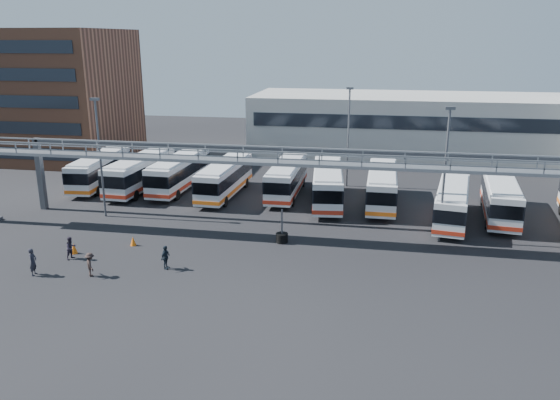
% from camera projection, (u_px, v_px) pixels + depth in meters
% --- Properties ---
extents(ground, '(140.00, 140.00, 0.00)m').
position_uv_depth(ground, '(267.00, 265.00, 37.22)').
color(ground, black).
rests_on(ground, ground).
extents(gantry, '(51.40, 5.15, 7.10)m').
position_uv_depth(gantry, '(282.00, 168.00, 41.20)').
color(gantry, gray).
rests_on(gantry, ground).
extents(apartment_building, '(18.00, 15.00, 16.00)m').
position_uv_depth(apartment_building, '(52.00, 95.00, 69.10)').
color(apartment_building, brown).
rests_on(apartment_building, ground).
extents(warehouse, '(42.00, 14.00, 8.00)m').
position_uv_depth(warehouse, '(418.00, 127.00, 69.86)').
color(warehouse, '#9E9E99').
rests_on(warehouse, ground).
extents(light_pole_left, '(0.70, 0.35, 10.21)m').
position_uv_depth(light_pole_left, '(100.00, 152.00, 45.90)').
color(light_pole_left, '#4C4F54').
rests_on(light_pole_left, ground).
extents(light_pole_mid, '(0.70, 0.35, 10.21)m').
position_uv_depth(light_pole_mid, '(445.00, 168.00, 40.13)').
color(light_pole_mid, '#4C4F54').
rests_on(light_pole_mid, ground).
extents(light_pole_back, '(0.70, 0.35, 10.21)m').
position_uv_depth(light_pole_back, '(348.00, 132.00, 55.66)').
color(light_pole_back, '#4C4F54').
rests_on(light_pole_back, ground).
extents(bus_0, '(3.40, 11.13, 3.33)m').
position_uv_depth(bus_0, '(100.00, 169.00, 56.59)').
color(bus_0, silver).
rests_on(bus_0, ground).
extents(bus_1, '(3.15, 11.52, 3.47)m').
position_uv_depth(bus_1, '(141.00, 172.00, 55.17)').
color(bus_1, silver).
rests_on(bus_1, ground).
extents(bus_2, '(2.98, 11.34, 3.42)m').
position_uv_depth(bus_2, '(179.00, 172.00, 55.33)').
color(bus_2, silver).
rests_on(bus_2, ground).
extents(bus_3, '(2.96, 11.05, 3.33)m').
position_uv_depth(bus_3, '(225.00, 178.00, 53.18)').
color(bus_3, silver).
rests_on(bus_3, ground).
extents(bus_4, '(2.54, 10.93, 3.32)m').
position_uv_depth(bus_4, '(287.00, 177.00, 53.29)').
color(bus_4, silver).
rests_on(bus_4, ground).
extents(bus_5, '(3.75, 11.58, 3.46)m').
position_uv_depth(bus_5, '(328.00, 184.00, 50.70)').
color(bus_5, silver).
rests_on(bus_5, ground).
extents(bus_6, '(2.67, 11.14, 3.38)m').
position_uv_depth(bus_6, '(382.00, 186.00, 50.19)').
color(bus_6, silver).
rests_on(bus_6, ground).
extents(bus_7, '(4.03, 10.75, 3.19)m').
position_uv_depth(bus_7, '(452.00, 202.00, 45.43)').
color(bus_7, silver).
rests_on(bus_7, ground).
extents(bus_8, '(3.73, 11.21, 3.34)m').
position_uv_depth(bus_8, '(500.00, 197.00, 46.60)').
color(bus_8, silver).
rests_on(bus_8, ground).
extents(pedestrian_a, '(0.56, 0.74, 1.85)m').
position_uv_depth(pedestrian_a, '(33.00, 262.00, 35.46)').
color(pedestrian_a, '#212029').
rests_on(pedestrian_a, ground).
extents(pedestrian_b, '(0.86, 0.96, 1.61)m').
position_uv_depth(pedestrian_b, '(71.00, 248.00, 38.13)').
color(pedestrian_b, '#2A2331').
rests_on(pedestrian_b, ground).
extents(pedestrian_c, '(1.11, 1.17, 1.60)m').
position_uv_depth(pedestrian_c, '(90.00, 265.00, 35.33)').
color(pedestrian_c, '#2C211D').
rests_on(pedestrian_c, ground).
extents(pedestrian_d, '(0.55, 1.01, 1.64)m').
position_uv_depth(pedestrian_d, '(166.00, 257.00, 36.43)').
color(pedestrian_d, black).
rests_on(pedestrian_d, ground).
extents(cone_left, '(0.58, 0.58, 0.75)m').
position_uv_depth(cone_left, '(74.00, 248.00, 39.19)').
color(cone_left, orange).
rests_on(cone_left, ground).
extents(cone_right, '(0.46, 0.46, 0.70)m').
position_uv_depth(cone_right, '(133.00, 241.00, 40.70)').
color(cone_right, orange).
rests_on(cone_right, ground).
extents(tire_stack, '(0.92, 0.92, 2.63)m').
position_uv_depth(tire_stack, '(282.00, 237.00, 41.30)').
color(tire_stack, black).
rests_on(tire_stack, ground).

